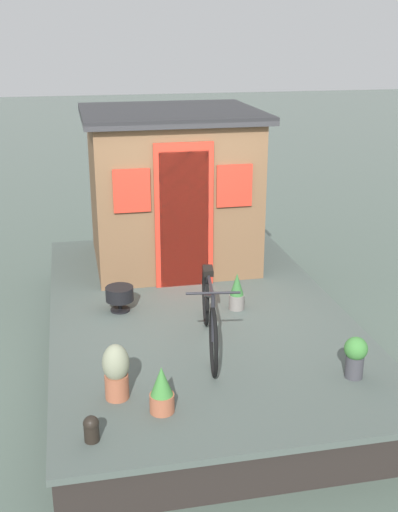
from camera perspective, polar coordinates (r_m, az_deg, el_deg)
The scene contains 10 objects.
ground_plane at distance 7.67m, azimuth -0.31°, elevation -7.81°, with size 60.00×60.00×0.00m, color #47564C.
houseboat_deck at distance 7.56m, azimuth -0.31°, elevation -6.20°, with size 5.49×3.31×0.48m.
houseboat_cabin at distance 8.65m, azimuth -2.50°, elevation 6.15°, with size 2.08×2.28×2.06m.
bicycle at distance 6.42m, azimuth 0.91°, elevation -5.10°, with size 1.73×0.50×0.79m.
potted_plant_rosemary at distance 6.11m, azimuth 13.75°, elevation -8.59°, with size 0.22×0.22×0.40m.
potted_plant_fern at distance 7.34m, azimuth 3.38°, elevation -3.23°, with size 0.18×0.18×0.44m.
potted_plant_thyme at distance 5.48m, azimuth -3.34°, elevation -11.87°, with size 0.21×0.21×0.42m.
potted_plant_geranium at distance 5.66m, azimuth -7.39°, elevation -10.11°, with size 0.24×0.24×0.51m.
charcoal_grill at distance 7.34m, azimuth -7.08°, elevation -3.45°, with size 0.32×0.32×0.29m.
mooring_bollard at distance 5.24m, azimuth -9.56°, elevation -14.87°, with size 0.13×0.13×0.22m.
Camera 1 is at (-6.66, 1.35, 3.54)m, focal length 44.93 mm.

